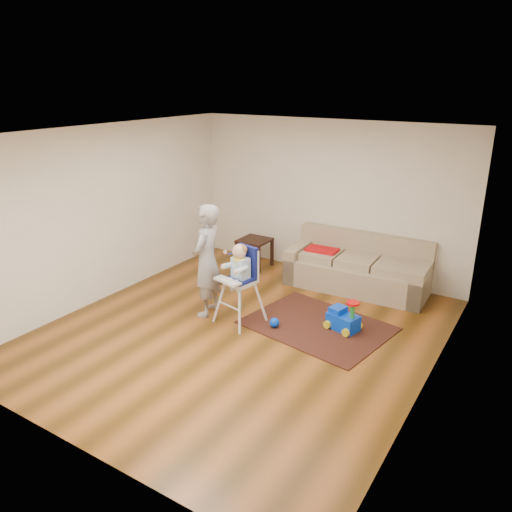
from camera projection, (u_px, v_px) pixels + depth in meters
The scene contains 9 objects.
ground at pixel (241, 332), 6.95m from camera, with size 5.50×5.50×0.00m, color #4C2F0D.
room_envelope at pixel (261, 192), 6.73m from camera, with size 5.04×5.52×2.72m.
sofa at pixel (357, 263), 8.24m from camera, with size 2.33×1.04×0.89m.
side_table at pixel (254, 253), 9.26m from camera, with size 0.54×0.54×0.54m, color black, non-canonical shape.
area_rug at pixel (317, 325), 7.11m from camera, with size 1.91×1.43×0.02m, color black.
ride_on_toy at pixel (344, 314), 6.92m from camera, with size 0.42×0.30×0.46m, color #073FE6, non-canonical shape.
toy_ball at pixel (274, 322), 7.02m from camera, with size 0.14×0.14×0.14m, color #073FE6.
high_chair at pixel (240, 285), 7.05m from camera, with size 0.65×0.65×1.19m.
adult at pixel (207, 261), 7.22m from camera, with size 0.61×0.40×1.67m, color gray.
Camera 1 is at (3.46, -5.13, 3.34)m, focal length 35.00 mm.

